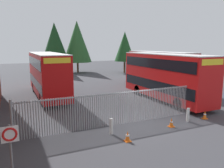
# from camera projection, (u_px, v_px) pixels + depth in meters

# --- Properties ---
(ground_plane) EXTENTS (100.00, 100.00, 0.00)m
(ground_plane) POSITION_uv_depth(u_px,v_px,m) (95.00, 97.00, 22.61)
(ground_plane) COLOR #3D3D42
(palisade_fence) EXTENTS (15.50, 0.14, 2.35)m
(palisade_fence) POSITION_uv_depth(u_px,v_px,m) (135.00, 105.00, 15.20)
(palisade_fence) COLOR gray
(palisade_fence) RESTS_ON ground
(double_decker_bus_near_gate) EXTENTS (2.54, 10.81, 4.42)m
(double_decker_bus_near_gate) POSITION_uv_depth(u_px,v_px,m) (165.00, 75.00, 21.15)
(double_decker_bus_near_gate) COLOR red
(double_decker_bus_near_gate) RESTS_ON ground
(double_decker_bus_behind_fence_left) EXTENTS (2.54, 10.81, 4.42)m
(double_decker_bus_behind_fence_left) POSITION_uv_depth(u_px,v_px,m) (159.00, 68.00, 27.74)
(double_decker_bus_behind_fence_left) COLOR red
(double_decker_bus_behind_fence_left) RESTS_ON ground
(double_decker_bus_behind_fence_right) EXTENTS (2.54, 10.81, 4.42)m
(double_decker_bus_behind_fence_right) POSITION_uv_depth(u_px,v_px,m) (47.00, 73.00, 22.75)
(double_decker_bus_behind_fence_right) COLOR #B70C0C
(double_decker_bus_behind_fence_right) RESTS_ON ground
(bollard_near_left) EXTENTS (0.20, 0.20, 0.95)m
(bollard_near_left) POSITION_uv_depth(u_px,v_px,m) (111.00, 126.00, 13.17)
(bollard_near_left) COLOR silver
(bollard_near_left) RESTS_ON ground
(bollard_center_front) EXTENTS (0.20, 0.20, 0.95)m
(bollard_center_front) POSITION_uv_depth(u_px,v_px,m) (188.00, 115.00, 15.40)
(bollard_center_front) COLOR silver
(bollard_center_front) RESTS_ON ground
(traffic_cone_by_gate) EXTENTS (0.34, 0.34, 0.59)m
(traffic_cone_by_gate) POSITION_uv_depth(u_px,v_px,m) (205.00, 115.00, 15.96)
(traffic_cone_by_gate) COLOR orange
(traffic_cone_by_gate) RESTS_ON ground
(traffic_cone_mid_forecourt) EXTENTS (0.34, 0.34, 0.59)m
(traffic_cone_mid_forecourt) POSITION_uv_depth(u_px,v_px,m) (128.00, 136.00, 12.20)
(traffic_cone_mid_forecourt) COLOR orange
(traffic_cone_mid_forecourt) RESTS_ON ground
(traffic_cone_near_kerb) EXTENTS (0.34, 0.34, 0.59)m
(traffic_cone_near_kerb) POSITION_uv_depth(u_px,v_px,m) (171.00, 122.00, 14.39)
(traffic_cone_near_kerb) COLOR orange
(traffic_cone_near_kerb) RESTS_ON ground
(speed_limit_sign_post) EXTENTS (0.60, 0.14, 2.40)m
(speed_limit_sign_post) POSITION_uv_depth(u_px,v_px,m) (10.00, 141.00, 8.04)
(speed_limit_sign_post) COLOR slate
(speed_limit_sign_post) RESTS_ON ground
(tree_tall_back) EXTENTS (5.43, 5.43, 9.77)m
(tree_tall_back) POSITION_uv_depth(u_px,v_px,m) (77.00, 42.00, 42.66)
(tree_tall_back) COLOR #4C3823
(tree_tall_back) RESTS_ON ground
(tree_short_side) EXTENTS (4.40, 4.40, 9.21)m
(tree_short_side) POSITION_uv_depth(u_px,v_px,m) (55.00, 40.00, 40.27)
(tree_short_side) COLOR #4C3823
(tree_short_side) RESTS_ON ground
(tree_mid_row) EXTENTS (3.85, 3.85, 7.73)m
(tree_mid_row) POSITION_uv_depth(u_px,v_px,m) (125.00, 47.00, 42.18)
(tree_mid_row) COLOR #4C3823
(tree_mid_row) RESTS_ON ground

